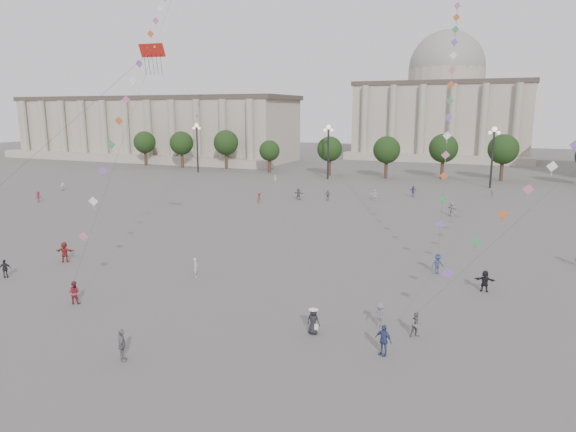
% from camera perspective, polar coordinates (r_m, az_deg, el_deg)
% --- Properties ---
extents(ground, '(360.00, 360.00, 0.00)m').
position_cam_1_polar(ground, '(33.76, -9.28, -11.86)').
color(ground, '#565451').
rests_on(ground, ground).
extents(hall_west, '(84.00, 26.22, 17.20)m').
position_cam_1_polar(hall_west, '(151.11, -14.87, 9.40)').
color(hall_west, '#ACA290').
rests_on(hall_west, ground).
extents(hall_central, '(48.30, 34.30, 35.50)m').
position_cam_1_polar(hall_central, '(156.22, 16.93, 11.48)').
color(hall_central, '#ACA290').
rests_on(hall_central, ground).
extents(tree_row, '(137.12, 5.12, 8.00)m').
position_cam_1_polar(tree_row, '(105.74, 13.67, 7.00)').
color(tree_row, '#322319').
rests_on(tree_row, ground).
extents(lamp_post_far_west, '(2.00, 0.90, 10.65)m').
position_cam_1_polar(lamp_post_far_west, '(114.36, -10.08, 8.46)').
color(lamp_post_far_west, '#262628').
rests_on(lamp_post_far_west, ground).
extents(lamp_post_mid_west, '(2.00, 0.90, 10.65)m').
position_cam_1_polar(lamp_post_mid_west, '(101.38, 4.50, 8.21)').
color(lamp_post_mid_west, '#262628').
rests_on(lamp_post_mid_west, ground).
extents(lamp_post_mid_east, '(2.00, 0.90, 10.65)m').
position_cam_1_polar(lamp_post_mid_east, '(96.31, 21.84, 7.24)').
color(lamp_post_mid_east, '#262628').
rests_on(lamp_post_mid_east, ground).
extents(person_crowd_0, '(1.16, 0.84, 1.83)m').
position_cam_1_polar(person_crowd_0, '(83.02, 13.72, 2.69)').
color(person_crowd_0, '#394E82').
rests_on(person_crowd_0, ground).
extents(person_crowd_1, '(1.12, 1.12, 1.83)m').
position_cam_1_polar(person_crowd_1, '(95.60, -23.72, 3.18)').
color(person_crowd_1, silver).
rests_on(person_crowd_1, ground).
extents(person_crowd_2, '(0.78, 1.16, 1.67)m').
position_cam_1_polar(person_crowd_2, '(84.57, -25.99, 1.94)').
color(person_crowd_2, maroon).
rests_on(person_crowd_2, ground).
extents(person_crowd_3, '(1.55, 0.57, 1.64)m').
position_cam_1_polar(person_crowd_3, '(41.52, 21.03, -6.76)').
color(person_crowd_3, black).
rests_on(person_crowd_3, ground).
extents(person_crowd_4, '(1.60, 1.03, 1.65)m').
position_cam_1_polar(person_crowd_4, '(78.86, 9.62, 2.33)').
color(person_crowd_4, white).
rests_on(person_crowd_4, ground).
extents(person_crowd_6, '(1.06, 0.62, 1.62)m').
position_cam_1_polar(person_crowd_6, '(33.19, 10.18, -10.79)').
color(person_crowd_6, slate).
rests_on(person_crowd_6, ground).
extents(person_crowd_7, '(1.72, 1.57, 1.91)m').
position_cam_1_polar(person_crowd_7, '(69.24, 17.76, 0.76)').
color(person_crowd_7, '#B1B2AD').
rests_on(person_crowd_7, ground).
extents(person_crowd_10, '(0.40, 0.60, 1.64)m').
position_cam_1_polar(person_crowd_10, '(94.99, -1.41, 4.06)').
color(person_crowd_10, '#BBBBB6').
rests_on(person_crowd_10, ground).
extents(person_crowd_12, '(1.72, 0.71, 1.80)m').
position_cam_1_polar(person_crowd_12, '(78.30, 1.18, 2.48)').
color(person_crowd_12, slate).
rests_on(person_crowd_12, ground).
extents(person_crowd_13, '(0.64, 0.71, 1.62)m').
position_cam_1_polar(person_crowd_13, '(42.74, -10.23, -5.64)').
color(person_crowd_13, '#B7B6B2').
rests_on(person_crowd_13, ground).
extents(person_crowd_16, '(0.97, 0.52, 1.58)m').
position_cam_1_polar(person_crowd_16, '(77.85, 4.43, 2.31)').
color(person_crowd_16, slate).
rests_on(person_crowd_16, ground).
extents(person_crowd_17, '(0.71, 1.09, 1.58)m').
position_cam_1_polar(person_crowd_17, '(75.47, -3.21, 2.04)').
color(person_crowd_17, maroon).
rests_on(person_crowd_17, ground).
extents(person_crowd_18, '(1.13, 0.78, 1.79)m').
position_cam_1_polar(person_crowd_18, '(29.74, 10.54, -13.39)').
color(person_crowd_18, navy).
rests_on(person_crowd_18, ground).
extents(person_crowd_19, '(1.11, 1.04, 1.50)m').
position_cam_1_polar(person_crowd_19, '(85.76, 21.72, 2.36)').
color(person_crowd_19, slate).
rests_on(person_crowd_19, ground).
extents(tourist_2, '(1.81, 1.05, 1.86)m').
position_cam_1_polar(tourist_2, '(50.26, -23.57, -3.68)').
color(tourist_2, maroon).
rests_on(tourist_2, ground).
extents(tourist_3, '(0.99, 1.12, 1.81)m').
position_cam_1_polar(tourist_3, '(30.02, -17.97, -13.51)').
color(tourist_3, slate).
rests_on(tourist_3, ground).
extents(tourist_4, '(0.95, 0.81, 1.53)m').
position_cam_1_polar(tourist_4, '(47.81, -28.91, -5.15)').
color(tourist_4, black).
rests_on(tourist_4, ground).
extents(kite_flyer_0, '(0.98, 0.88, 1.65)m').
position_cam_1_polar(kite_flyer_0, '(39.46, -22.67, -7.84)').
color(kite_flyer_0, maroon).
rests_on(kite_flyer_0, ground).
extents(kite_flyer_1, '(1.25, 1.13, 1.68)m').
position_cam_1_polar(kite_flyer_1, '(44.61, 16.28, -5.16)').
color(kite_flyer_1, navy).
rests_on(kite_flyer_1, ground).
extents(kite_flyer_2, '(0.94, 0.89, 1.53)m').
position_cam_1_polar(kite_flyer_2, '(32.41, 14.08, -11.63)').
color(kite_flyer_2, slate).
rests_on(kite_flyer_2, ground).
extents(hat_person, '(0.83, 0.60, 1.69)m').
position_cam_1_polar(hat_person, '(31.83, 2.84, -11.51)').
color(hat_person, black).
rests_on(hat_person, ground).
extents(dragon_kite, '(6.57, 8.36, 25.45)m').
position_cam_1_polar(dragon_kite, '(44.80, -15.17, 16.21)').
color(dragon_kite, red).
rests_on(dragon_kite, ground).
extents(kite_train_west, '(18.84, 46.57, 65.71)m').
position_cam_1_polar(kite_train_west, '(63.80, -13.99, 20.80)').
color(kite_train_west, '#3F3F3F').
rests_on(kite_train_west, ground).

